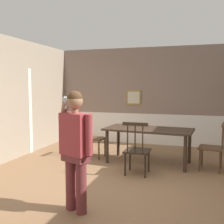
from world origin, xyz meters
name	(u,v)px	position (x,y,z in m)	size (l,w,h in m)	color
ground_plane	(118,185)	(0.00, 0.00, 0.00)	(7.58, 7.58, 0.00)	#846042
room_back_partition	(151,98)	(0.00, 3.45, 1.33)	(5.55, 0.17, 2.76)	gray
dining_table	(148,133)	(0.26, 1.46, 0.67)	(1.93, 1.03, 0.76)	#38281E
chair_near_window	(213,147)	(1.57, 1.34, 0.47)	(0.52, 0.52, 0.95)	#513823
chair_by_doorway	(94,138)	(-1.05, 1.58, 0.46)	(0.47, 0.47, 0.94)	#513823
chair_at_table_head	(137,149)	(0.19, 0.64, 0.48)	(0.47, 0.47, 1.02)	#2D2319
person_figure	(76,144)	(-0.26, -1.09, 0.91)	(0.53, 0.34, 1.61)	brown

